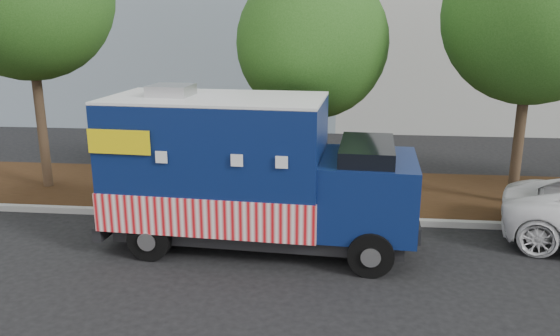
# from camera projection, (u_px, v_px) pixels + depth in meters

# --- Properties ---
(ground) EXTENTS (120.00, 120.00, 0.00)m
(ground) POSITION_uv_depth(u_px,v_px,m) (240.00, 242.00, 11.89)
(ground) COLOR black
(ground) RESTS_ON ground
(curb) EXTENTS (120.00, 0.18, 0.15)m
(curb) POSITION_uv_depth(u_px,v_px,m) (250.00, 216.00, 13.21)
(curb) COLOR #9E9E99
(curb) RESTS_ON ground
(mulch_strip) EXTENTS (120.00, 4.00, 0.15)m
(mulch_strip) POSITION_uv_depth(u_px,v_px,m) (262.00, 190.00, 15.22)
(mulch_strip) COLOR black
(mulch_strip) RESTS_ON ground
(tree_b) EXTENTS (3.90, 3.90, 6.06)m
(tree_b) POSITION_uv_depth(u_px,v_px,m) (312.00, 43.00, 13.94)
(tree_b) COLOR #38281C
(tree_b) RESTS_ON ground
(tree_c) EXTENTS (4.24, 4.24, 6.92)m
(tree_c) POSITION_uv_depth(u_px,v_px,m) (533.00, 15.00, 12.80)
(tree_c) COLOR #38281C
(tree_c) RESTS_ON ground
(sign_post) EXTENTS (0.06, 0.06, 2.40)m
(sign_post) POSITION_uv_depth(u_px,v_px,m) (96.00, 161.00, 13.86)
(sign_post) COLOR #473828
(sign_post) RESTS_ON ground
(food_truck) EXTENTS (6.59, 2.83, 3.40)m
(food_truck) POSITION_uv_depth(u_px,v_px,m) (244.00, 176.00, 11.37)
(food_truck) COLOR black
(food_truck) RESTS_ON ground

